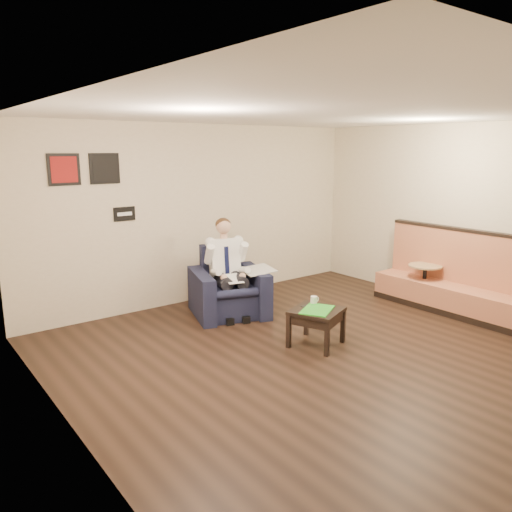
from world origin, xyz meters
TOP-DOWN VIEW (x-y plane):
  - ground at (0.00, 0.00)m, footprint 6.00×6.00m
  - wall_back at (0.00, 3.00)m, footprint 6.00×0.02m
  - wall_left at (-3.00, 0.00)m, footprint 0.02×6.00m
  - wall_right at (3.00, 0.00)m, footprint 0.02×6.00m
  - ceiling at (0.00, 0.00)m, footprint 6.00×6.00m
  - seating_sign at (-1.30, 2.98)m, footprint 0.32×0.02m
  - art_print_left at (-2.10, 2.98)m, footprint 0.42×0.03m
  - art_print_right at (-1.55, 2.98)m, footprint 0.42×0.03m
  - armchair at (-0.14, 2.04)m, footprint 1.29×1.29m
  - seated_man at (-0.18, 1.92)m, footprint 0.91×1.12m
  - lap_papers at (-0.21, 1.82)m, footprint 0.30×0.37m
  - newspaper at (0.22, 1.81)m, footprint 0.55×0.63m
  - side_table at (0.05, 0.39)m, footprint 0.74×0.74m
  - green_folder at (0.03, 0.36)m, footprint 0.57×0.52m
  - coffee_mug at (0.18, 0.58)m, footprint 0.11×0.11m
  - smartphone at (0.04, 0.57)m, footprint 0.16×0.10m
  - banquette at (2.59, 0.12)m, footprint 0.57×2.41m
  - cafe_table at (2.59, 0.58)m, footprint 0.57×0.57m

SIDE VIEW (x-z plane):
  - ground at x=0.00m, z-range 0.00..0.00m
  - side_table at x=0.05m, z-range 0.00..0.47m
  - cafe_table at x=2.59m, z-range 0.00..0.64m
  - smartphone at x=0.04m, z-range 0.47..0.48m
  - green_folder at x=0.03m, z-range 0.47..0.48m
  - armchair at x=-0.14m, z-range 0.00..0.99m
  - coffee_mug at x=0.18m, z-range 0.47..0.57m
  - lap_papers at x=-0.21m, z-range 0.60..0.61m
  - banquette at x=2.59m, z-range 0.00..1.23m
  - newspaper at x=0.22m, z-range 0.67..0.68m
  - seated_man at x=-0.18m, z-range 0.00..1.35m
  - wall_back at x=0.00m, z-range 0.00..2.80m
  - wall_left at x=-3.00m, z-range 0.00..2.80m
  - wall_right at x=3.00m, z-range 0.00..2.80m
  - seating_sign at x=-1.30m, z-range 1.40..1.60m
  - art_print_left at x=-2.10m, z-range 1.94..2.36m
  - art_print_right at x=-1.55m, z-range 1.94..2.36m
  - ceiling at x=0.00m, z-range 2.79..2.81m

